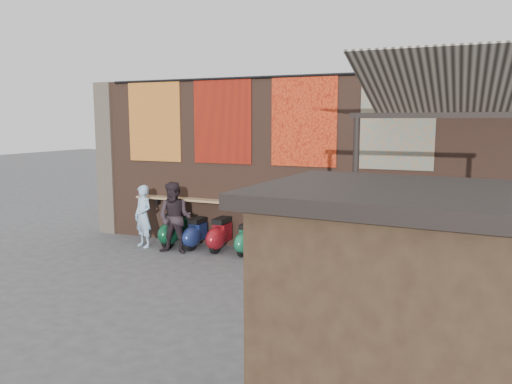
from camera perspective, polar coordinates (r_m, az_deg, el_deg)
ground at (r=9.39m, az=-1.19°, el=-10.51°), size 70.00×70.00×0.00m
brick_wall at (r=11.46m, az=4.29°, el=3.08°), size 10.00×0.40×4.00m
pier_left at (r=14.01m, az=-16.36°, el=3.69°), size 0.50×0.50×4.00m
eating_counter at (r=11.23m, az=3.64°, el=-1.65°), size 8.00×0.32×0.05m
shelf_box at (r=10.73m, az=12.82°, el=-1.51°), size 0.56×0.28×0.24m
tapestry_redgold at (r=12.84m, az=-11.56°, el=7.95°), size 1.50×0.02×2.00m
tapestry_sun at (r=11.87m, az=-3.88°, el=8.09°), size 1.50×0.02×2.00m
tapestry_orange at (r=11.12m, az=5.46°, el=8.07°), size 1.50×0.02×2.00m
tapestry_multi at (r=10.69m, az=15.84°, el=7.81°), size 1.50×0.02×2.00m
hang_rail at (r=11.25m, az=4.01°, el=13.09°), size 9.50×0.06×0.06m
scooter_stool_0 at (r=12.21m, az=-9.35°, el=-4.27°), size 0.38×0.85×0.81m
scooter_stool_1 at (r=11.93m, az=-6.90°, el=-4.73°), size 0.34×0.76×0.72m
scooter_stool_2 at (r=11.65m, az=-4.12°, el=-4.89°), size 0.36×0.81×0.77m
scooter_stool_3 at (r=11.35m, az=-1.12°, el=-5.41°), size 0.33×0.73×0.69m
scooter_stool_4 at (r=11.10m, az=2.05°, el=-5.35°), size 0.40×0.88×0.84m
scooter_stool_5 at (r=10.96m, az=4.90°, el=-5.64°), size 0.38×0.84×0.80m
scooter_stool_6 at (r=10.81m, az=8.61°, el=-6.08°), size 0.35×0.77×0.74m
scooter_stool_7 at (r=10.64m, az=11.68°, el=-6.31°), size 0.36×0.80×0.76m
scooter_stool_8 at (r=10.49m, az=15.15°, el=-6.56°), size 0.37×0.83×0.79m
diner_left at (r=12.23m, az=-12.76°, el=-2.71°), size 0.63×0.52×1.49m
diner_right at (r=11.47m, az=-9.26°, el=-2.94°), size 0.88×0.73×1.64m
shopper_navy at (r=7.88m, az=17.46°, el=-8.77°), size 0.96×0.58×1.52m
shopper_grey at (r=8.79m, az=17.86°, el=-6.28°), size 1.16×0.69×1.75m
shopper_tan at (r=9.78m, az=9.60°, el=-4.99°), size 0.89×0.93×1.60m
market_stall at (r=4.39m, az=17.31°, el=-16.69°), size 2.29×1.78×2.37m
stall_roof at (r=4.04m, az=18.05°, el=-0.42°), size 2.57×2.04×0.12m
stall_sign at (r=5.01m, az=19.18°, el=-7.19°), size 1.20×0.12×0.50m
stall_shelf at (r=5.29m, az=18.74°, el=-16.14°), size 1.82×0.22×0.06m
awning_canvas at (r=9.05m, az=22.39°, el=11.00°), size 3.20×3.28×0.97m
awning_ledger at (r=10.66m, az=22.61°, el=12.61°), size 3.30×0.08×0.12m
awning_header at (r=7.53m, az=22.07°, el=8.14°), size 3.00×0.08×0.08m
awning_post_left at (r=7.82m, az=11.15°, el=-2.73°), size 0.09×0.09×3.10m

